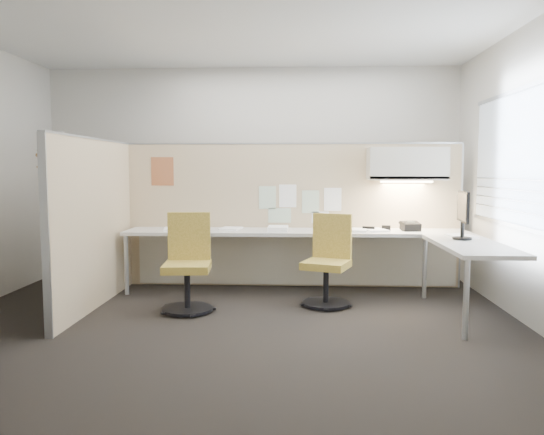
# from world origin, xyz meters

# --- Properties ---
(floor) EXTENTS (5.50, 4.50, 0.01)m
(floor) POSITION_xyz_m (0.00, 0.00, -0.01)
(floor) COLOR black
(floor) RESTS_ON ground
(ceiling) EXTENTS (5.50, 4.50, 0.01)m
(ceiling) POSITION_xyz_m (0.00, 0.00, 2.80)
(ceiling) COLOR white
(ceiling) RESTS_ON wall_back
(wall_back) EXTENTS (5.50, 0.02, 2.80)m
(wall_back) POSITION_xyz_m (0.00, 2.25, 1.40)
(wall_back) COLOR beige
(wall_back) RESTS_ON ground
(wall_front) EXTENTS (5.50, 0.02, 2.80)m
(wall_front) POSITION_xyz_m (0.00, -2.25, 1.40)
(wall_front) COLOR beige
(wall_front) RESTS_ON ground
(wall_right) EXTENTS (0.02, 4.50, 2.80)m
(wall_right) POSITION_xyz_m (2.75, 0.00, 1.40)
(wall_right) COLOR beige
(wall_right) RESTS_ON ground
(window_pane) EXTENTS (0.01, 2.80, 1.30)m
(window_pane) POSITION_xyz_m (2.73, 0.00, 1.55)
(window_pane) COLOR #A5B2C0
(window_pane) RESTS_ON wall_right
(partition_back) EXTENTS (4.10, 0.06, 1.75)m
(partition_back) POSITION_xyz_m (0.55, 1.60, 0.88)
(partition_back) COLOR #C6B289
(partition_back) RESTS_ON floor
(partition_left) EXTENTS (0.06, 2.20, 1.75)m
(partition_left) POSITION_xyz_m (-1.50, 0.50, 0.88)
(partition_left) COLOR #C6B289
(partition_left) RESTS_ON floor
(desk) EXTENTS (4.00, 2.07, 0.73)m
(desk) POSITION_xyz_m (0.93, 1.13, 0.60)
(desk) COLOR beige
(desk) RESTS_ON floor
(overhead_bin) EXTENTS (0.90, 0.36, 0.38)m
(overhead_bin) POSITION_xyz_m (1.90, 1.39, 1.51)
(overhead_bin) COLOR beige
(overhead_bin) RESTS_ON partition_back
(task_light_strip) EXTENTS (0.60, 0.06, 0.02)m
(task_light_strip) POSITION_xyz_m (1.90, 1.39, 1.30)
(task_light_strip) COLOR #FFEABF
(task_light_strip) RESTS_ON overhead_bin
(pinned_papers) EXTENTS (1.01, 0.00, 0.47)m
(pinned_papers) POSITION_xyz_m (0.63, 1.57, 1.03)
(pinned_papers) COLOR #8CBF8C
(pinned_papers) RESTS_ON partition_back
(poster) EXTENTS (0.28, 0.00, 0.35)m
(poster) POSITION_xyz_m (-1.05, 1.57, 1.42)
(poster) COLOR orange
(poster) RESTS_ON partition_back
(chair_left) EXTENTS (0.52, 0.53, 0.98)m
(chair_left) POSITION_xyz_m (-0.50, 0.38, 0.46)
(chair_left) COLOR black
(chair_left) RESTS_ON floor
(chair_right) EXTENTS (0.57, 0.59, 0.95)m
(chair_right) POSITION_xyz_m (0.95, 0.67, 0.45)
(chair_right) COLOR black
(chair_right) RESTS_ON floor
(monitor) EXTENTS (0.19, 0.46, 0.49)m
(monitor) POSITION_xyz_m (2.30, 0.52, 1.01)
(monitor) COLOR black
(monitor) RESTS_ON desk
(phone) EXTENTS (0.23, 0.22, 0.12)m
(phone) POSITION_xyz_m (1.93, 1.29, 0.78)
(phone) COLOR black
(phone) RESTS_ON desk
(stapler) EXTENTS (0.15, 0.08, 0.05)m
(stapler) POSITION_xyz_m (1.45, 1.28, 0.76)
(stapler) COLOR black
(stapler) RESTS_ON desk
(tape_dispenser) EXTENTS (0.11, 0.07, 0.06)m
(tape_dispenser) POSITION_xyz_m (1.66, 1.33, 0.76)
(tape_dispenser) COLOR black
(tape_dispenser) RESTS_ON desk
(coat_hook) EXTENTS (0.18, 0.46, 1.38)m
(coat_hook) POSITION_xyz_m (-1.58, -0.31, 1.41)
(coat_hook) COLOR silver
(coat_hook) RESTS_ON partition_left
(paper_stack_0) EXTENTS (0.28, 0.34, 0.02)m
(paper_stack_0) POSITION_xyz_m (-0.84, 1.24, 0.74)
(paper_stack_0) COLOR white
(paper_stack_0) RESTS_ON desk
(paper_stack_1) EXTENTS (0.28, 0.33, 0.02)m
(paper_stack_1) POSITION_xyz_m (-0.18, 1.35, 0.74)
(paper_stack_1) COLOR white
(paper_stack_1) RESTS_ON desk
(paper_stack_2) EXTENTS (0.24, 0.30, 0.05)m
(paper_stack_2) POSITION_xyz_m (0.39, 1.25, 0.75)
(paper_stack_2) COLOR white
(paper_stack_2) RESTS_ON desk
(paper_stack_3) EXTENTS (0.25, 0.32, 0.01)m
(paper_stack_3) POSITION_xyz_m (0.98, 1.32, 0.74)
(paper_stack_3) COLOR white
(paper_stack_3) RESTS_ON desk
(paper_stack_4) EXTENTS (0.31, 0.36, 0.02)m
(paper_stack_4) POSITION_xyz_m (1.52, 1.26, 0.74)
(paper_stack_4) COLOR white
(paper_stack_4) RESTS_ON desk
(paper_stack_5) EXTENTS (0.30, 0.35, 0.02)m
(paper_stack_5) POSITION_xyz_m (2.36, 0.75, 0.74)
(paper_stack_5) COLOR white
(paper_stack_5) RESTS_ON desk
(paper_stack_6) EXTENTS (0.27, 0.33, 0.03)m
(paper_stack_6) POSITION_xyz_m (1.31, 1.23, 0.74)
(paper_stack_6) COLOR white
(paper_stack_6) RESTS_ON desk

